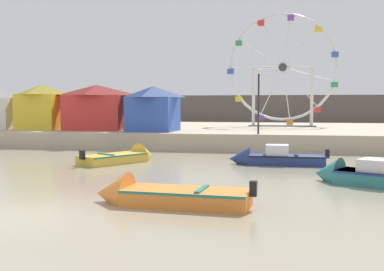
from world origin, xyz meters
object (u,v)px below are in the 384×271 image
object	(u,v)px
motorboat_navy_blue	(270,158)
promenade_lamp_near	(259,92)
motorboat_mustard_yellow	(126,157)
motorboat_teal_painted	(366,176)
ferris_wheel_white_frame	(283,70)
carnival_booth_yellow_awning	(43,106)
motorboat_orange_hull	(158,196)
carnival_booth_red_striped	(97,107)
carnival_booth_blue_tent	(153,108)

from	to	relation	value
motorboat_navy_blue	promenade_lamp_near	distance (m)	7.19
motorboat_navy_blue	motorboat_mustard_yellow	distance (m)	7.57
motorboat_teal_painted	motorboat_navy_blue	distance (m)	6.65
motorboat_navy_blue	ferris_wheel_white_frame	size ratio (longest dim) A/B	0.50
carnival_booth_yellow_awning	promenade_lamp_near	size ratio (longest dim) A/B	1.00
motorboat_orange_hull	promenade_lamp_near	distance (m)	17.13
motorboat_teal_painted	carnival_booth_red_striped	world-z (taller)	carnival_booth_red_striped
motorboat_teal_painted	motorboat_navy_blue	size ratio (longest dim) A/B	0.98
ferris_wheel_white_frame	motorboat_teal_painted	bearing A→B (deg)	-82.44
ferris_wheel_white_frame	promenade_lamp_near	distance (m)	12.21
motorboat_teal_painted	motorboat_orange_hull	bearing A→B (deg)	64.01
motorboat_orange_hull	motorboat_mustard_yellow	bearing A→B (deg)	-62.01
motorboat_teal_painted	motorboat_mustard_yellow	size ratio (longest dim) A/B	1.05
motorboat_mustard_yellow	motorboat_navy_blue	bearing A→B (deg)	-56.51
motorboat_navy_blue	carnival_booth_yellow_awning	xyz separation A→B (m)	(-17.62, 9.54, 2.63)
carnival_booth_red_striped	promenade_lamp_near	world-z (taller)	promenade_lamp_near
carnival_booth_yellow_awning	promenade_lamp_near	distance (m)	17.06
carnival_booth_red_striped	carnival_booth_blue_tent	bearing A→B (deg)	-11.77
motorboat_mustard_yellow	carnival_booth_red_striped	distance (m)	11.44
motorboat_orange_hull	carnival_booth_red_striped	distance (m)	22.30
carnival_booth_blue_tent	carnival_booth_yellow_awning	world-z (taller)	carnival_booth_yellow_awning
motorboat_teal_painted	promenade_lamp_near	distance (m)	13.08
motorboat_navy_blue	carnival_booth_blue_tent	distance (m)	12.31
carnival_booth_red_striped	carnival_booth_yellow_awning	distance (m)	4.52
motorboat_navy_blue	carnival_booth_red_striped	xyz separation A→B (m)	(-13.11, 9.35, 2.59)
motorboat_navy_blue	promenade_lamp_near	bearing A→B (deg)	-81.21
ferris_wheel_white_frame	carnival_booth_red_striped	bearing A→B (deg)	-147.41
motorboat_navy_blue	motorboat_mustard_yellow	bearing A→B (deg)	2.55
motorboat_navy_blue	motorboat_mustard_yellow	size ratio (longest dim) A/B	1.07
carnival_booth_blue_tent	carnival_booth_red_striped	distance (m)	4.68
motorboat_teal_painted	motorboat_navy_blue	world-z (taller)	motorboat_navy_blue
motorboat_navy_blue	carnival_booth_yellow_awning	distance (m)	20.21
motorboat_navy_blue	carnival_booth_blue_tent	world-z (taller)	carnival_booth_blue_tent
carnival_booth_yellow_awning	promenade_lamp_near	world-z (taller)	promenade_lamp_near
carnival_booth_yellow_awning	carnival_booth_red_striped	bearing A→B (deg)	-6.02
motorboat_navy_blue	promenade_lamp_near	world-z (taller)	promenade_lamp_near
carnival_booth_blue_tent	carnival_booth_yellow_awning	xyz separation A→B (m)	(-9.12, 1.00, 0.13)
motorboat_teal_painted	carnival_booth_red_striped	size ratio (longest dim) A/B	0.99
carnival_booth_yellow_awning	ferris_wheel_white_frame	bearing A→B (deg)	21.52
motorboat_navy_blue	carnival_booth_red_striped	bearing A→B (deg)	-35.19
motorboat_teal_painted	promenade_lamp_near	xyz separation A→B (m)	(-4.63, 11.71, 3.52)
motorboat_teal_painted	ferris_wheel_white_frame	bearing A→B (deg)	-54.06
carnival_booth_blue_tent	carnival_booth_yellow_awning	distance (m)	9.17
carnival_booth_blue_tent	carnival_booth_red_striped	xyz separation A→B (m)	(-4.60, 0.81, 0.09)
motorboat_mustard_yellow	carnival_booth_blue_tent	world-z (taller)	carnival_booth_blue_tent
motorboat_teal_painted	carnival_booth_blue_tent	bearing A→B (deg)	-20.64
motorboat_teal_painted	ferris_wheel_white_frame	world-z (taller)	ferris_wheel_white_frame
motorboat_orange_hull	carnival_booth_blue_tent	xyz separation A→B (m)	(-5.39, 18.95, 2.56)
motorboat_orange_hull	motorboat_teal_painted	bearing A→B (deg)	-140.11
motorboat_teal_painted	carnival_booth_red_striped	xyz separation A→B (m)	(-16.82, 14.87, 2.58)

